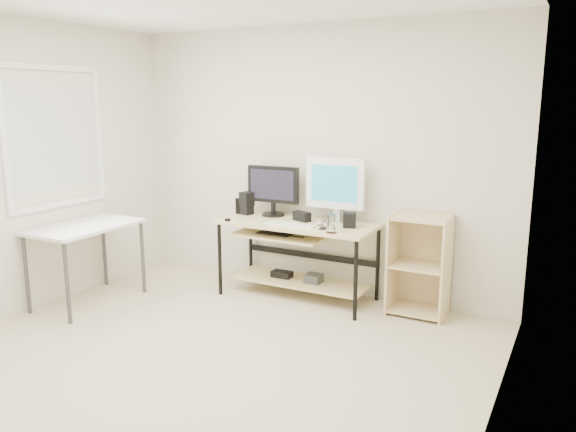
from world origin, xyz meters
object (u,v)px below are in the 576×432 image
at_px(shelf_unit, 421,264).
at_px(white_imac, 335,185).
at_px(black_monitor, 273,188).
at_px(side_table, 85,234).
at_px(desk, 295,243).
at_px(audio_controller, 240,206).

distance_m(shelf_unit, white_imac, 1.07).
bearing_deg(shelf_unit, black_monitor, -179.70).
relative_size(side_table, shelf_unit, 1.11).
relative_size(desk, black_monitor, 2.75).
bearing_deg(black_monitor, shelf_unit, -2.01).
relative_size(desk, audio_controller, 9.24).
distance_m(white_imac, audio_controller, 1.04).
distance_m(desk, black_monitor, 0.62).
distance_m(black_monitor, audio_controller, 0.41).
bearing_deg(desk, audio_controller, 173.91).
bearing_deg(white_imac, desk, -154.83).
relative_size(shelf_unit, black_monitor, 1.65).
bearing_deg(side_table, shelf_unit, 23.33).
relative_size(shelf_unit, white_imac, 1.47).
height_order(shelf_unit, black_monitor, black_monitor).
relative_size(black_monitor, white_imac, 0.89).
xyz_separation_m(desk, white_imac, (0.33, 0.17, 0.57)).
relative_size(shelf_unit, audio_controller, 5.55).
xyz_separation_m(shelf_unit, black_monitor, (-1.51, -0.01, 0.58)).
distance_m(shelf_unit, audio_controller, 1.89).
xyz_separation_m(side_table, white_imac, (1.98, 1.23, 0.43)).
relative_size(desk, side_table, 1.50).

